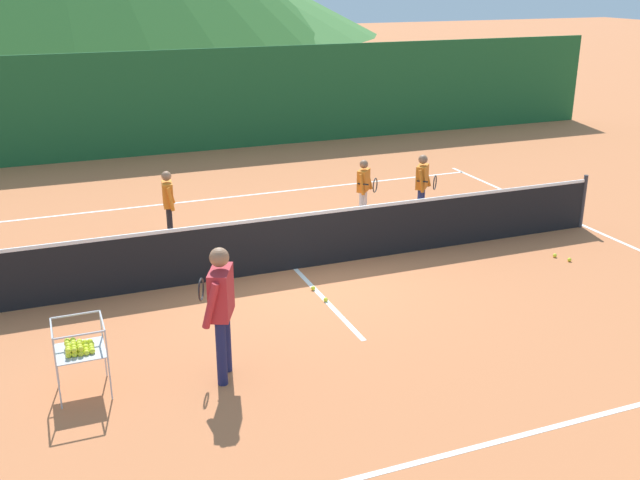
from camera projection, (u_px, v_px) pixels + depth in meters
ground_plane at (295, 269)px, 12.32m from camera, size 120.00×120.00×0.00m
line_baseline_near at (468, 449)px, 7.63m from camera, size 12.14×0.08×0.01m
line_baseline_far at (227, 197)px, 16.26m from camera, size 12.14×0.08×0.01m
line_sideline_east at (585, 226)px, 14.41m from camera, size 0.08×9.87×0.01m
line_service_center at (295, 269)px, 12.31m from camera, size 0.08×5.54×0.01m
tennis_net at (295, 241)px, 12.14m from camera, size 11.99×0.08×1.05m
instructor at (221, 301)px, 8.67m from camera, size 0.51×0.85×1.70m
student_0 at (168, 199)px, 13.43m from camera, size 0.28×0.53×1.31m
student_1 at (364, 184)px, 14.51m from camera, size 0.45×0.68×1.24m
student_2 at (423, 181)px, 14.53m from camera, size 0.48×0.71×1.34m
ball_cart at (78, 348)px, 8.48m from camera, size 0.58×0.58×0.90m
tennis_ball_0 at (326, 300)px, 11.07m from camera, size 0.07×0.07×0.07m
tennis_ball_1 at (313, 288)px, 11.48m from camera, size 0.07×0.07×0.07m
tennis_ball_2 at (569, 260)px, 12.62m from camera, size 0.07×0.07×0.07m
tennis_ball_5 at (555, 255)px, 12.81m from camera, size 0.07×0.07×0.07m
windscreen_fence at (181, 102)px, 19.93m from camera, size 26.72×0.08×2.80m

